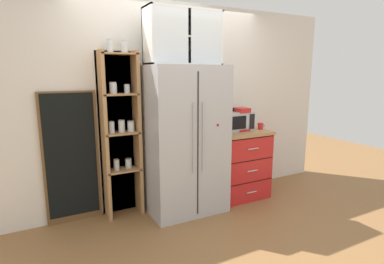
# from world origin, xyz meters

# --- Properties ---
(ground_plane) EXTENTS (10.63, 10.63, 0.00)m
(ground_plane) POSITION_xyz_m (0.00, 0.00, 0.00)
(ground_plane) COLOR olive
(wall_back_cream) EXTENTS (4.94, 0.10, 2.55)m
(wall_back_cream) POSITION_xyz_m (0.00, 0.40, 1.27)
(wall_back_cream) COLOR silver
(wall_back_cream) RESTS_ON ground
(refrigerator) EXTENTS (0.93, 0.68, 1.78)m
(refrigerator) POSITION_xyz_m (0.00, 0.02, 0.89)
(refrigerator) COLOR #B7BABF
(refrigerator) RESTS_ON ground
(pantry_shelf_column) EXTENTS (0.47, 0.27, 2.06)m
(pantry_shelf_column) POSITION_xyz_m (-0.72, 0.29, 1.02)
(pantry_shelf_column) COLOR brown
(pantry_shelf_column) RESTS_ON ground
(counter_cabinet) EXTENTS (0.73, 0.61, 0.93)m
(counter_cabinet) POSITION_xyz_m (0.85, 0.06, 0.46)
(counter_cabinet) COLOR red
(counter_cabinet) RESTS_ON ground
(microwave) EXTENTS (0.44, 0.33, 0.26)m
(microwave) POSITION_xyz_m (0.80, 0.11, 1.06)
(microwave) COLOR #B7BABF
(microwave) RESTS_ON counter_cabinet
(coffee_maker) EXTENTS (0.17, 0.20, 0.31)m
(coffee_maker) POSITION_xyz_m (0.85, 0.07, 1.08)
(coffee_maker) COLOR red
(coffee_maker) RESTS_ON counter_cabinet
(mug_red) EXTENTS (0.11, 0.07, 0.09)m
(mug_red) POSITION_xyz_m (1.15, -0.01, 0.97)
(mug_red) COLOR red
(mug_red) RESTS_ON counter_cabinet
(mug_sage) EXTENTS (0.11, 0.07, 0.09)m
(mug_sage) POSITION_xyz_m (0.86, 0.05, 0.97)
(mug_sage) COLOR #8CA37F
(mug_sage) RESTS_ON counter_cabinet
(bottle_green) EXTENTS (0.07, 0.07, 0.24)m
(bottle_green) POSITION_xyz_m (0.85, 0.11, 1.03)
(bottle_green) COLOR #285B33
(bottle_green) RESTS_ON counter_cabinet
(upper_cabinet) EXTENTS (0.89, 0.32, 0.62)m
(upper_cabinet) POSITION_xyz_m (0.00, 0.07, 2.09)
(upper_cabinet) COLOR silver
(upper_cabinet) RESTS_ON refrigerator
(chalkboard_menu) EXTENTS (0.60, 0.04, 1.50)m
(chalkboard_menu) POSITION_xyz_m (-1.27, 0.33, 0.75)
(chalkboard_menu) COLOR brown
(chalkboard_menu) RESTS_ON ground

